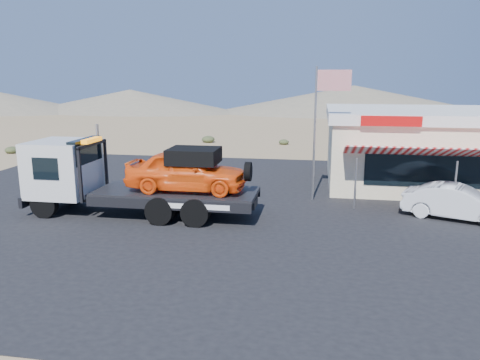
{
  "coord_description": "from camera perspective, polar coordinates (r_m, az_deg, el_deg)",
  "views": [
    {
      "loc": [
        4.88,
        -16.63,
        5.61
      ],
      "look_at": [
        1.81,
        1.53,
        1.5
      ],
      "focal_mm": 35.0,
      "sensor_mm": 36.0,
      "label": 1
    }
  ],
  "objects": [
    {
      "name": "tow_truck",
      "position": [
        19.47,
        -12.66,
        0.62
      ],
      "size": [
        9.31,
        2.76,
        3.11
      ],
      "color": "black",
      "rests_on": "asphalt_lot"
    },
    {
      "name": "jerky_store",
      "position": [
        26.46,
        21.8,
        3.82
      ],
      "size": [
        10.4,
        9.97,
        3.9
      ],
      "color": "beige",
      "rests_on": "asphalt_lot"
    },
    {
      "name": "distant_hills",
      "position": [
        73.34,
        -1.98,
        9.66
      ],
      "size": [
        126.0,
        48.0,
        4.2
      ],
      "color": "#726B59",
      "rests_on": "ground"
    },
    {
      "name": "white_sedan",
      "position": [
        20.49,
        25.0,
        -2.48
      ],
      "size": [
        4.37,
        2.83,
        1.36
      ],
      "primitive_type": "imported",
      "rotation": [
        0.0,
        0.0,
        1.2
      ],
      "color": "silver",
      "rests_on": "asphalt_lot"
    },
    {
      "name": "ground",
      "position": [
        18.21,
        -6.47,
        -5.44
      ],
      "size": [
        120.0,
        120.0,
        0.0
      ],
      "primitive_type": "plane",
      "color": "#9B8258",
      "rests_on": "ground"
    },
    {
      "name": "asphalt_lot",
      "position": [
        20.61,
        1.2,
        -3.18
      ],
      "size": [
        32.0,
        24.0,
        0.02
      ],
      "primitive_type": "cube",
      "color": "black",
      "rests_on": "ground"
    },
    {
      "name": "flagpole",
      "position": [
        21.21,
        9.78,
        7.41
      ],
      "size": [
        1.55,
        0.1,
        6.0
      ],
      "color": "#99999E",
      "rests_on": "asphalt_lot"
    },
    {
      "name": "desert_scrub",
      "position": [
        33.07,
        -25.41,
        2.15
      ],
      "size": [
        23.61,
        29.75,
        0.76
      ],
      "color": "#313C20",
      "rests_on": "ground"
    }
  ]
}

